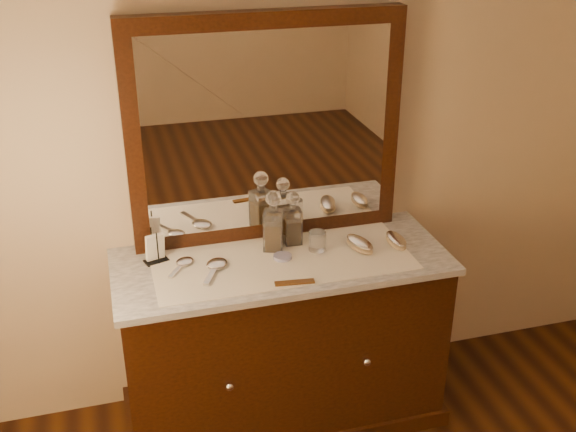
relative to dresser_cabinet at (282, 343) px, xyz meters
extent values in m
plane|color=tan|center=(0.00, 0.29, 0.99)|extent=(4.50, 4.50, 0.00)
cube|color=black|center=(0.00, 0.00, 0.00)|extent=(1.40, 0.55, 0.82)
cube|color=black|center=(0.00, 0.00, -0.37)|extent=(1.46, 0.59, 0.08)
sphere|color=silver|center=(-0.30, -0.28, 0.04)|extent=(0.04, 0.04, 0.04)
sphere|color=silver|center=(0.30, -0.28, 0.04)|extent=(0.04, 0.04, 0.04)
cube|color=white|center=(0.00, 0.00, 0.42)|extent=(1.44, 0.59, 0.03)
cube|color=black|center=(0.00, 0.25, 0.94)|extent=(1.20, 0.08, 1.00)
cube|color=white|center=(0.00, 0.21, 0.94)|extent=(1.06, 0.01, 0.86)
cube|color=white|center=(0.00, -0.02, 0.44)|extent=(1.10, 0.45, 0.00)
cylinder|color=white|center=(0.00, 0.00, 0.45)|extent=(0.09, 0.09, 0.01)
cube|color=brown|center=(0.00, -0.22, 0.45)|extent=(0.16, 0.05, 0.01)
cube|color=black|center=(-0.52, 0.12, 0.44)|extent=(0.11, 0.09, 0.01)
cylinder|color=black|center=(-0.51, 0.09, 0.51)|extent=(0.01, 0.01, 0.15)
cylinder|color=black|center=(-0.53, 0.15, 0.51)|extent=(0.01, 0.01, 0.15)
cube|color=white|center=(-0.52, 0.12, 0.51)|extent=(0.09, 0.06, 0.12)
cube|color=brown|center=(-0.01, 0.09, 0.51)|extent=(0.09, 0.09, 0.12)
cube|color=white|center=(-0.01, 0.09, 0.53)|extent=(0.11, 0.11, 0.18)
cylinder|color=white|center=(-0.01, 0.09, 0.64)|extent=(0.05, 0.05, 0.03)
sphere|color=white|center=(-0.01, 0.09, 0.69)|extent=(0.09, 0.09, 0.07)
cube|color=brown|center=(0.08, 0.12, 0.50)|extent=(0.07, 0.07, 0.11)
cube|color=white|center=(0.08, 0.12, 0.52)|extent=(0.08, 0.08, 0.16)
cylinder|color=white|center=(0.08, 0.12, 0.62)|extent=(0.03, 0.03, 0.03)
sphere|color=white|center=(0.08, 0.12, 0.66)|extent=(0.07, 0.07, 0.06)
ellipsoid|color=tan|center=(0.35, -0.01, 0.46)|extent=(0.11, 0.18, 0.03)
ellipsoid|color=silver|center=(0.35, -0.01, 0.48)|extent=(0.11, 0.18, 0.03)
ellipsoid|color=tan|center=(0.52, -0.02, 0.46)|extent=(0.07, 0.16, 0.02)
ellipsoid|color=silver|center=(0.52, -0.02, 0.47)|extent=(0.07, 0.16, 0.02)
ellipsoid|color=silver|center=(-0.41, 0.07, 0.45)|extent=(0.11, 0.11, 0.02)
cube|color=silver|center=(-0.45, 0.00, 0.45)|extent=(0.08, 0.11, 0.01)
ellipsoid|color=silver|center=(-0.28, 0.01, 0.45)|extent=(0.13, 0.14, 0.02)
cube|color=silver|center=(-0.32, -0.08, 0.45)|extent=(0.08, 0.14, 0.01)
cylinder|color=white|center=(0.17, 0.03, 0.49)|extent=(0.08, 0.08, 0.09)
camera|label=1|loc=(-0.67, -2.50, 1.89)|focal=43.09mm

